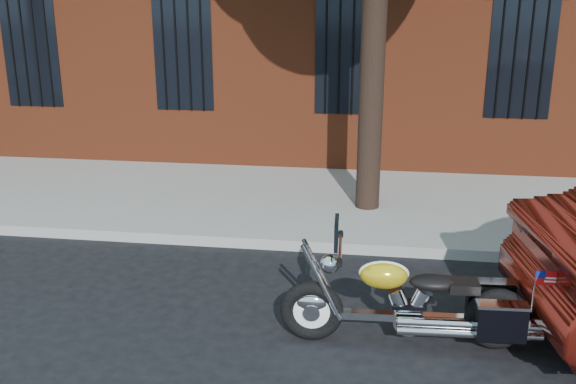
# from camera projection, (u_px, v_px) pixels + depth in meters

# --- Properties ---
(ground) EXTENTS (120.00, 120.00, 0.00)m
(ground) POSITION_uv_depth(u_px,v_px,m) (316.00, 297.00, 7.27)
(ground) COLOR black
(ground) RESTS_ON ground
(curb) EXTENTS (40.00, 0.16, 0.15)m
(curb) POSITION_uv_depth(u_px,v_px,m) (326.00, 246.00, 8.56)
(curb) COLOR gray
(curb) RESTS_ON ground
(sidewalk) EXTENTS (40.00, 3.60, 0.15)m
(sidewalk) POSITION_uv_depth(u_px,v_px,m) (336.00, 202.00, 10.33)
(sidewalk) COLOR gray
(sidewalk) RESTS_ON ground
(motorcycle) EXTENTS (2.53, 0.76, 1.27)m
(motorcycle) POSITION_uv_depth(u_px,v_px,m) (417.00, 305.00, 6.15)
(motorcycle) COLOR black
(motorcycle) RESTS_ON ground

